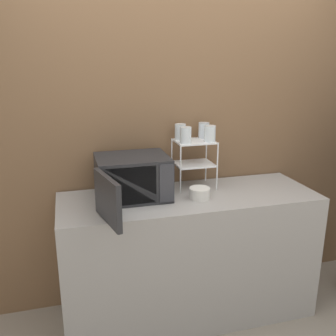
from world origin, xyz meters
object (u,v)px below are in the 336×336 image
(microwave, at_px, (131,178))
(glass_back_right, at_px, (204,130))
(glass_front_right, at_px, (210,134))
(bowl, at_px, (200,193))
(glass_front_left, at_px, (186,135))
(glass_back_left, at_px, (181,132))
(dish_rack, at_px, (194,154))

(microwave, relative_size, glass_back_right, 6.56)
(glass_front_right, xyz_separation_m, bowl, (-0.13, -0.18, -0.37))
(microwave, relative_size, glass_front_left, 6.56)
(glass_front_left, height_order, glass_back_left, same)
(dish_rack, distance_m, glass_front_right, 0.19)
(glass_back_right, xyz_separation_m, glass_back_left, (-0.18, -0.01, 0.00))
(glass_front_left, bearing_deg, glass_back_right, 36.15)
(glass_back_right, bearing_deg, microwave, -162.19)
(bowl, bearing_deg, glass_back_right, 66.21)
(bowl, bearing_deg, glass_front_right, 53.45)
(microwave, xyz_separation_m, glass_back_right, (0.58, 0.19, 0.26))
(microwave, xyz_separation_m, glass_front_right, (0.58, 0.06, 0.26))
(glass_front_left, bearing_deg, glass_front_right, 1.08)
(glass_front_right, height_order, bowl, glass_front_right)
(glass_back_right, xyz_separation_m, glass_front_right, (-0.00, -0.13, 0.00))
(dish_rack, height_order, glass_back_left, glass_back_left)
(microwave, xyz_separation_m, glass_front_left, (0.40, 0.05, 0.26))
(dish_rack, relative_size, glass_back_left, 3.04)
(dish_rack, xyz_separation_m, glass_back_right, (0.10, 0.07, 0.15))
(glass_back_left, distance_m, bowl, 0.48)
(microwave, height_order, glass_front_left, glass_front_left)
(glass_back_right, distance_m, bowl, 0.50)
(glass_front_right, xyz_separation_m, glass_back_left, (-0.18, 0.12, 0.00))
(glass_front_left, relative_size, glass_front_right, 1.00)
(glass_front_left, bearing_deg, dish_rack, 36.82)
(dish_rack, bearing_deg, microwave, -166.32)
(dish_rack, bearing_deg, glass_back_left, 145.61)
(glass_front_left, distance_m, glass_front_right, 0.18)
(dish_rack, bearing_deg, glass_back_right, 35.51)
(glass_back_right, relative_size, glass_back_left, 1.00)
(glass_front_right, relative_size, glass_back_left, 1.00)
(dish_rack, height_order, glass_front_left, glass_front_left)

